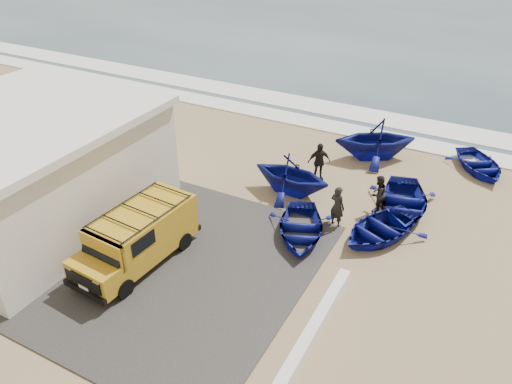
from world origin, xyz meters
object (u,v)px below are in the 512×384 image
at_px(boat_mid_left, 291,174).
at_px(boat_far_right, 480,164).
at_px(building, 23,168).
at_px(boat_near_right, 380,228).
at_px(fisherman_back, 319,162).
at_px(van, 138,236).
at_px(fisherman_middle, 378,194).
at_px(fisherman_front, 337,206).
at_px(boat_far_left, 375,139).
at_px(parapet, 310,337).
at_px(boat_mid_right, 404,202).
at_px(boat_near_left, 300,228).

xyz_separation_m(boat_mid_left, boat_far_right, (6.99, 5.94, -0.56)).
distance_m(building, boat_near_right, 13.90).
height_order(building, fisherman_back, building).
xyz_separation_m(van, fisherman_back, (3.34, 8.43, -0.20)).
bearing_deg(fisherman_middle, boat_mid_left, -62.07).
distance_m(fisherman_front, fisherman_back, 3.68).
distance_m(boat_mid_left, boat_far_left, 5.43).
relative_size(parapet, fisherman_middle, 3.77).
bearing_deg(van, boat_far_right, 56.91).
bearing_deg(boat_mid_right, boat_mid_left, 176.14).
distance_m(van, boat_mid_left, 7.29).
height_order(building, boat_far_right, building).
height_order(van, boat_far_left, boat_far_left).
distance_m(building, fisherman_back, 12.25).
height_order(boat_near_left, fisherman_front, fisherman_front).
bearing_deg(boat_far_right, fisherman_back, -179.16).
bearing_deg(boat_near_right, fisherman_middle, 134.47).
relative_size(boat_mid_right, fisherman_back, 2.19).
relative_size(boat_far_right, fisherman_back, 1.87).
height_order(boat_mid_right, boat_far_left, boat_far_left).
distance_m(parapet, boat_near_right, 6.12).
relative_size(boat_near_left, boat_far_left, 0.91).
bearing_deg(boat_far_left, fisherman_front, -27.86).
bearing_deg(boat_far_right, boat_near_right, -142.87).
bearing_deg(parapet, boat_mid_left, 118.41).
xyz_separation_m(boat_near_left, boat_far_left, (0.55, 7.71, 0.66)).
bearing_deg(fisherman_front, fisherman_back, -38.45).
xyz_separation_m(boat_mid_left, fisherman_back, (0.60, 1.67, -0.01)).
bearing_deg(building, boat_near_left, 20.13).
xyz_separation_m(boat_mid_left, fisherman_middle, (3.70, 0.39, -0.11)).
height_order(van, boat_far_right, van).
xyz_separation_m(parapet, boat_near_right, (0.30, 6.11, 0.11)).
distance_m(boat_mid_left, boat_far_right, 9.20).
height_order(building, fisherman_middle, building).
relative_size(boat_far_right, fisherman_front, 1.92).
distance_m(boat_mid_left, boat_mid_right, 4.78).
relative_size(van, boat_far_left, 1.25).
xyz_separation_m(boat_near_right, boat_mid_right, (0.32, 2.25, 0.03)).
height_order(building, boat_far_left, building).
distance_m(boat_near_left, fisherman_middle, 3.77).
bearing_deg(van, building, -178.49).
bearing_deg(boat_far_right, parapet, -135.36).
bearing_deg(parapet, fisherman_front, 103.31).
bearing_deg(boat_near_right, boat_far_left, 132.75).
xyz_separation_m(boat_far_left, fisherman_middle, (1.48, -4.56, -0.23)).
xyz_separation_m(boat_near_left, boat_near_right, (2.68, 1.40, 0.01)).
relative_size(van, boat_near_right, 1.32).
height_order(boat_far_left, boat_far_right, boat_far_left).
height_order(van, fisherman_middle, van).
relative_size(parapet, van, 1.23).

